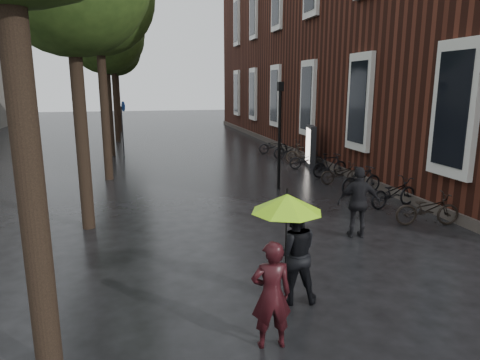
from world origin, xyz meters
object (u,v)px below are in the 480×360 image
object	(u,v)px
parked_bicycles	(327,166)
ad_lightbox	(311,146)
person_black	(294,253)
pedestrian_walking	(359,203)
lamp_post	(280,125)
person_burgundy	(271,295)

from	to	relation	value
parked_bicycles	ad_lightbox	world-z (taller)	ad_lightbox
person_black	pedestrian_walking	size ratio (longest dim) A/B	1.00
lamp_post	pedestrian_walking	bearing A→B (deg)	-87.15
pedestrian_walking	ad_lightbox	size ratio (longest dim) A/B	0.94
pedestrian_walking	lamp_post	xyz separation A→B (m)	(-0.26, 5.19, 1.40)
person_burgundy	lamp_post	distance (m)	9.61
person_burgundy	lamp_post	size ratio (longest dim) A/B	0.42
pedestrian_walking	person_burgundy	bearing A→B (deg)	62.88
ad_lightbox	person_black	bearing A→B (deg)	-100.44
person_black	lamp_post	bearing A→B (deg)	-97.99
pedestrian_walking	parked_bicycles	size ratio (longest dim) A/B	0.13
ad_lightbox	parked_bicycles	bearing A→B (deg)	-82.46
parked_bicycles	person_burgundy	bearing A→B (deg)	-118.78
ad_lightbox	lamp_post	bearing A→B (deg)	-112.93
pedestrian_walking	lamp_post	bearing A→B (deg)	-72.08
person_black	lamp_post	xyz separation A→B (m)	(2.39, 7.80, 1.40)
person_burgundy	person_black	size ratio (longest dim) A/B	0.91
person_black	lamp_post	distance (m)	8.28
person_burgundy	pedestrian_walking	bearing A→B (deg)	-127.32
parked_bicycles	lamp_post	world-z (taller)	lamp_post
pedestrian_walking	lamp_post	distance (m)	5.38
pedestrian_walking	ad_lightbox	xyz separation A→B (m)	(2.53, 8.94, 0.06)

